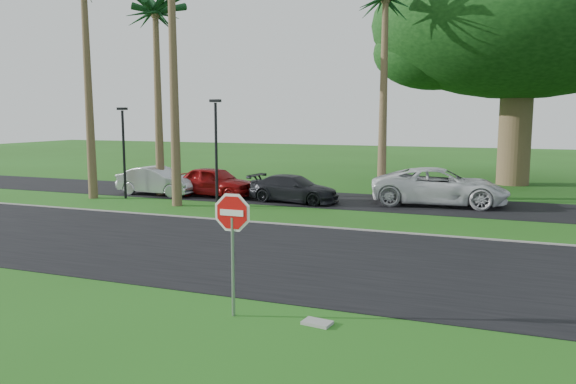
{
  "coord_description": "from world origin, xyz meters",
  "views": [
    {
      "loc": [
        5.37,
        -12.69,
        3.99
      ],
      "look_at": [
        -0.31,
        2.17,
        1.8
      ],
      "focal_mm": 35.0,
      "sensor_mm": 36.0,
      "label": 1
    }
  ],
  "objects_px": {
    "stop_sign_near": "(233,229)",
    "car_red": "(215,182)",
    "car_minivan": "(440,187)",
    "car_dark": "(294,189)",
    "car_silver": "(158,181)"
  },
  "relations": [
    {
      "from": "car_red",
      "to": "car_dark",
      "type": "xyz_separation_m",
      "value": [
        4.26,
        -0.31,
        -0.11
      ]
    },
    {
      "from": "car_red",
      "to": "car_minivan",
      "type": "xyz_separation_m",
      "value": [
        10.59,
        1.26,
        0.09
      ]
    },
    {
      "from": "car_red",
      "to": "car_minivan",
      "type": "height_order",
      "value": "car_minivan"
    },
    {
      "from": "car_dark",
      "to": "car_red",
      "type": "bearing_deg",
      "value": 91.65
    },
    {
      "from": "car_minivan",
      "to": "stop_sign_near",
      "type": "bearing_deg",
      "value": 166.66
    },
    {
      "from": "stop_sign_near",
      "to": "car_minivan",
      "type": "relative_size",
      "value": 0.44
    },
    {
      "from": "car_red",
      "to": "car_minivan",
      "type": "relative_size",
      "value": 0.72
    },
    {
      "from": "stop_sign_near",
      "to": "car_red",
      "type": "relative_size",
      "value": 0.62
    },
    {
      "from": "car_silver",
      "to": "car_dark",
      "type": "relative_size",
      "value": 1.0
    },
    {
      "from": "car_red",
      "to": "car_silver",
      "type": "bearing_deg",
      "value": 107.68
    },
    {
      "from": "car_minivan",
      "to": "car_dark",
      "type": "bearing_deg",
      "value": 99.06
    },
    {
      "from": "stop_sign_near",
      "to": "car_silver",
      "type": "xyz_separation_m",
      "value": [
        -11.16,
        14.03,
        -1.08
      ]
    },
    {
      "from": "car_dark",
      "to": "stop_sign_near",
      "type": "bearing_deg",
      "value": -158.52
    },
    {
      "from": "stop_sign_near",
      "to": "car_dark",
      "type": "distance_m",
      "value": 14.82
    },
    {
      "from": "stop_sign_near",
      "to": "car_red",
      "type": "xyz_separation_m",
      "value": [
        -8.24,
        14.54,
        -1.05
      ]
    }
  ]
}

